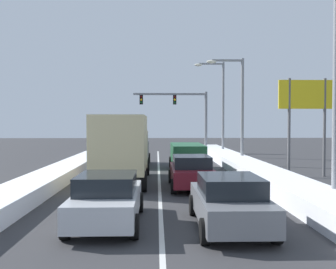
{
  "coord_description": "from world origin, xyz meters",
  "views": [
    {
      "loc": [
        -0.12,
        -4.76,
        3.0
      ],
      "look_at": [
        0.62,
        21.22,
        2.24
      ],
      "focal_mm": 42.01,
      "sensor_mm": 36.0,
      "label": 1
    }
  ],
  "objects_px": {
    "street_lamp_right_mid": "(237,101)",
    "street_lamp_right_far": "(219,100)",
    "box_truck_center_lane_second": "(123,145)",
    "sedan_gray_right_lane_nearest": "(229,201)",
    "sedan_maroon_right_lane_second": "(191,172)",
    "suv_charcoal_center_lane_third": "(134,151)",
    "suv_green_right_lane_third": "(187,154)",
    "sedan_silver_center_lane_nearest": "(107,199)",
    "roadside_sign_right": "(307,105)",
    "traffic_light_gantry": "(183,108)",
    "street_lamp_right_near": "(325,76)"
  },
  "relations": [
    {
      "from": "suv_green_right_lane_third",
      "to": "box_truck_center_lane_second",
      "type": "relative_size",
      "value": 0.68
    },
    {
      "from": "street_lamp_right_near",
      "to": "street_lamp_right_mid",
      "type": "bearing_deg",
      "value": 90.82
    },
    {
      "from": "street_lamp_right_near",
      "to": "suv_charcoal_center_lane_third",
      "type": "bearing_deg",
      "value": 117.61
    },
    {
      "from": "traffic_light_gantry",
      "to": "street_lamp_right_far",
      "type": "bearing_deg",
      "value": -61.72
    },
    {
      "from": "box_truck_center_lane_second",
      "to": "traffic_light_gantry",
      "type": "height_order",
      "value": "traffic_light_gantry"
    },
    {
      "from": "street_lamp_right_far",
      "to": "roadside_sign_right",
      "type": "xyz_separation_m",
      "value": [
        2.84,
        -13.05,
        -0.99
      ]
    },
    {
      "from": "suv_green_right_lane_third",
      "to": "street_lamp_right_mid",
      "type": "relative_size",
      "value": 0.65
    },
    {
      "from": "sedan_maroon_right_lane_second",
      "to": "box_truck_center_lane_second",
      "type": "relative_size",
      "value": 0.62
    },
    {
      "from": "box_truck_center_lane_second",
      "to": "sedan_maroon_right_lane_second",
      "type": "bearing_deg",
      "value": -25.17
    },
    {
      "from": "box_truck_center_lane_second",
      "to": "suv_charcoal_center_lane_third",
      "type": "height_order",
      "value": "box_truck_center_lane_second"
    },
    {
      "from": "sedan_silver_center_lane_nearest",
      "to": "roadside_sign_right",
      "type": "relative_size",
      "value": 0.82
    },
    {
      "from": "suv_green_right_lane_third",
      "to": "sedan_maroon_right_lane_second",
      "type": "bearing_deg",
      "value": -92.79
    },
    {
      "from": "sedan_maroon_right_lane_second",
      "to": "roadside_sign_right",
      "type": "bearing_deg",
      "value": 28.6
    },
    {
      "from": "traffic_light_gantry",
      "to": "street_lamp_right_mid",
      "type": "distance_m",
      "value": 12.68
    },
    {
      "from": "street_lamp_right_far",
      "to": "box_truck_center_lane_second",
      "type": "bearing_deg",
      "value": -115.43
    },
    {
      "from": "suv_charcoal_center_lane_third",
      "to": "traffic_light_gantry",
      "type": "xyz_separation_m",
      "value": [
        4.28,
        12.16,
        3.48
      ]
    },
    {
      "from": "roadside_sign_right",
      "to": "street_lamp_right_mid",
      "type": "bearing_deg",
      "value": 114.24
    },
    {
      "from": "street_lamp_right_far",
      "to": "suv_green_right_lane_third",
      "type": "bearing_deg",
      "value": -109.87
    },
    {
      "from": "sedan_maroon_right_lane_second",
      "to": "suv_green_right_lane_third",
      "type": "relative_size",
      "value": 0.92
    },
    {
      "from": "sedan_gray_right_lane_nearest",
      "to": "street_lamp_right_mid",
      "type": "xyz_separation_m",
      "value": [
        3.61,
        16.58,
        3.81
      ]
    },
    {
      "from": "street_lamp_right_mid",
      "to": "street_lamp_right_far",
      "type": "height_order",
      "value": "street_lamp_right_far"
    },
    {
      "from": "roadside_sign_right",
      "to": "sedan_silver_center_lane_nearest",
      "type": "bearing_deg",
      "value": -134.32
    },
    {
      "from": "sedan_gray_right_lane_nearest",
      "to": "sedan_maroon_right_lane_second",
      "type": "distance_m",
      "value": 6.9
    },
    {
      "from": "street_lamp_right_mid",
      "to": "roadside_sign_right",
      "type": "height_order",
      "value": "street_lamp_right_mid"
    },
    {
      "from": "sedan_maroon_right_lane_second",
      "to": "suv_charcoal_center_lane_third",
      "type": "bearing_deg",
      "value": 107.83
    },
    {
      "from": "suv_green_right_lane_third",
      "to": "traffic_light_gantry",
      "type": "relative_size",
      "value": 0.65
    },
    {
      "from": "street_lamp_right_near",
      "to": "suv_green_right_lane_third",
      "type": "bearing_deg",
      "value": 109.57
    },
    {
      "from": "sedan_maroon_right_lane_second",
      "to": "street_lamp_right_mid",
      "type": "relative_size",
      "value": 0.59
    },
    {
      "from": "suv_green_right_lane_third",
      "to": "sedan_silver_center_lane_nearest",
      "type": "xyz_separation_m",
      "value": [
        -3.38,
        -13.12,
        -0.25
      ]
    },
    {
      "from": "sedan_gray_right_lane_nearest",
      "to": "street_lamp_right_near",
      "type": "relative_size",
      "value": 0.58
    },
    {
      "from": "box_truck_center_lane_second",
      "to": "street_lamp_right_far",
      "type": "distance_m",
      "value": 17.12
    },
    {
      "from": "sedan_gray_right_lane_nearest",
      "to": "sedan_maroon_right_lane_second",
      "type": "height_order",
      "value": "same"
    },
    {
      "from": "roadside_sign_right",
      "to": "suv_green_right_lane_third",
      "type": "bearing_deg",
      "value": 154.79
    },
    {
      "from": "street_lamp_right_mid",
      "to": "sedan_silver_center_lane_nearest",
      "type": "bearing_deg",
      "value": -113.96
    },
    {
      "from": "traffic_light_gantry",
      "to": "street_lamp_right_far",
      "type": "distance_m",
      "value": 6.01
    },
    {
      "from": "street_lamp_right_far",
      "to": "roadside_sign_right",
      "type": "distance_m",
      "value": 13.39
    },
    {
      "from": "box_truck_center_lane_second",
      "to": "street_lamp_right_near",
      "type": "relative_size",
      "value": 0.93
    },
    {
      "from": "sedan_maroon_right_lane_second",
      "to": "box_truck_center_lane_second",
      "type": "height_order",
      "value": "box_truck_center_lane_second"
    },
    {
      "from": "sedan_silver_center_lane_nearest",
      "to": "street_lamp_right_near",
      "type": "relative_size",
      "value": 0.58
    },
    {
      "from": "sedan_maroon_right_lane_second",
      "to": "suv_green_right_lane_third",
      "type": "height_order",
      "value": "suv_green_right_lane_third"
    },
    {
      "from": "sedan_maroon_right_lane_second",
      "to": "sedan_silver_center_lane_nearest",
      "type": "bearing_deg",
      "value": -115.6
    },
    {
      "from": "suv_green_right_lane_third",
      "to": "sedan_silver_center_lane_nearest",
      "type": "bearing_deg",
      "value": -104.46
    },
    {
      "from": "traffic_light_gantry",
      "to": "roadside_sign_right",
      "type": "xyz_separation_m",
      "value": [
        5.68,
        -18.32,
        -0.48
      ]
    },
    {
      "from": "street_lamp_right_mid",
      "to": "sedan_maroon_right_lane_second",
      "type": "bearing_deg",
      "value": -112.86
    },
    {
      "from": "sedan_gray_right_lane_nearest",
      "to": "street_lamp_right_far",
      "type": "bearing_deg",
      "value": 81.66
    },
    {
      "from": "suv_green_right_lane_third",
      "to": "street_lamp_right_mid",
      "type": "xyz_separation_m",
      "value": [
        3.76,
        2.95,
        3.56
      ]
    },
    {
      "from": "suv_green_right_lane_third",
      "to": "box_truck_center_lane_second",
      "type": "height_order",
      "value": "box_truck_center_lane_second"
    },
    {
      "from": "street_lamp_right_mid",
      "to": "street_lamp_right_far",
      "type": "relative_size",
      "value": 0.9
    },
    {
      "from": "sedan_silver_center_lane_nearest",
      "to": "traffic_light_gantry",
      "type": "distance_m",
      "value": 28.94
    },
    {
      "from": "sedan_gray_right_lane_nearest",
      "to": "sedan_silver_center_lane_nearest",
      "type": "xyz_separation_m",
      "value": [
        -3.53,
        0.51,
        0.0
      ]
    }
  ]
}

